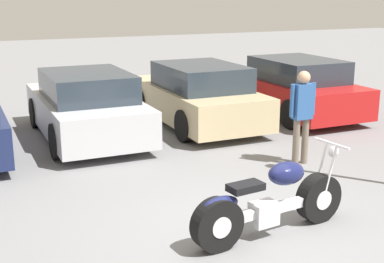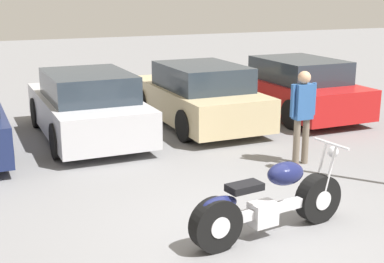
{
  "view_description": "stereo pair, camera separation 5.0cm",
  "coord_description": "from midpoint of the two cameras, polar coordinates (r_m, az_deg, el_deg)",
  "views": [
    {
      "loc": [
        -3.32,
        -5.61,
        3.02
      ],
      "look_at": [
        0.05,
        1.91,
        0.85
      ],
      "focal_mm": 50.0,
      "sensor_mm": 36.0,
      "label": 1
    },
    {
      "loc": [
        -3.27,
        -5.63,
        3.02
      ],
      "look_at": [
        0.05,
        1.91,
        0.85
      ],
      "focal_mm": 50.0,
      "sensor_mm": 36.0,
      "label": 2
    }
  ],
  "objects": [
    {
      "name": "ground_plane",
      "position": [
        7.18,
        5.78,
        -10.2
      ],
      "size": [
        60.0,
        60.0,
        0.0
      ],
      "primitive_type": "plane",
      "color": "slate"
    },
    {
      "name": "person_standing",
      "position": [
        9.61,
        11.53,
        2.31
      ],
      "size": [
        0.52,
        0.23,
        1.68
      ],
      "color": "#726656",
      "rests_on": "ground_plane"
    },
    {
      "name": "parked_car_red",
      "position": [
        13.65,
        10.57,
        4.61
      ],
      "size": [
        1.92,
        4.23,
        1.43
      ],
      "color": "red",
      "rests_on": "ground_plane"
    },
    {
      "name": "parked_car_silver",
      "position": [
        11.44,
        -11.36,
        2.63
      ],
      "size": [
        1.92,
        4.23,
        1.43
      ],
      "color": "#BCBCC1",
      "rests_on": "ground_plane"
    },
    {
      "name": "parked_car_champagne",
      "position": [
        12.37,
        0.44,
        3.83
      ],
      "size": [
        1.92,
        4.23,
        1.43
      ],
      "color": "#C6B284",
      "rests_on": "ground_plane"
    },
    {
      "name": "motorcycle",
      "position": [
        6.86,
        8.1,
        -7.57
      ],
      "size": [
        2.31,
        0.67,
        1.08
      ],
      "color": "black",
      "rests_on": "ground_plane"
    }
  ]
}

